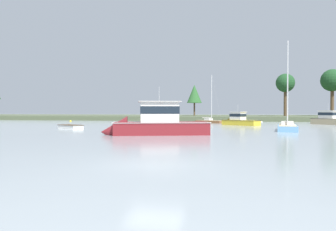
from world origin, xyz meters
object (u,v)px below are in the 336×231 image
object	(u,v)px
sailboat_wood	(210,122)
cruiser_sand	(328,121)
cruiser_maroon	(150,127)
dinghy_white	(71,127)
mooring_buoy_yellow	(71,121)
sailboat_skyblue	(287,129)
mooring_buoy_white	(262,122)
cruiser_yellow	(237,122)

from	to	relation	value
sailboat_wood	cruiser_sand	bearing A→B (deg)	-8.25
cruiser_maroon	dinghy_white	distance (m)	15.30
sailboat_wood	dinghy_white	size ratio (longest dim) A/B	2.34
dinghy_white	mooring_buoy_yellow	bearing A→B (deg)	118.94
cruiser_maroon	cruiser_sand	size ratio (longest dim) A/B	1.57
sailboat_wood	sailboat_skyblue	distance (m)	25.80
mooring_buoy_yellow	dinghy_white	bearing A→B (deg)	-61.06
cruiser_sand	mooring_buoy_white	distance (m)	13.65
mooring_buoy_yellow	cruiser_sand	bearing A→B (deg)	-5.52
dinghy_white	mooring_buoy_white	size ratio (longest dim) A/B	9.63
sailboat_skyblue	dinghy_white	bearing A→B (deg)	-176.37
cruiser_yellow	mooring_buoy_white	distance (m)	15.55
cruiser_maroon	mooring_buoy_yellow	xyz separation A→B (m)	(-28.00, 35.00, -0.71)
cruiser_maroon	dinghy_white	world-z (taller)	cruiser_maroon
sailboat_skyblue	mooring_buoy_white	size ratio (longest dim) A/B	25.44
cruiser_maroon	mooring_buoy_white	bearing A→B (deg)	70.69
dinghy_white	cruiser_yellow	xyz separation A→B (m)	(21.52, 16.07, 0.34)
sailboat_skyblue	mooring_buoy_yellow	bearing A→B (deg)	149.11
dinghy_white	cruiser_yellow	size ratio (longest dim) A/B	0.59
sailboat_skyblue	cruiser_sand	bearing A→B (deg)	64.34
cruiser_maroon	mooring_buoy_yellow	bearing A→B (deg)	128.66
cruiser_sand	sailboat_skyblue	bearing A→B (deg)	-115.66
cruiser_sand	dinghy_white	size ratio (longest dim) A/B	1.70
cruiser_yellow	dinghy_white	bearing A→B (deg)	-143.24
sailboat_skyblue	mooring_buoy_white	distance (m)	29.03
cruiser_sand	cruiser_yellow	size ratio (longest dim) A/B	1.01
cruiser_sand	mooring_buoy_yellow	world-z (taller)	cruiser_sand
sailboat_skyblue	dinghy_white	size ratio (longest dim) A/B	2.64
sailboat_wood	mooring_buoy_yellow	bearing A→B (deg)	176.31
mooring_buoy_white	sailboat_skyblue	bearing A→B (deg)	-88.57
mooring_buoy_yellow	sailboat_skyblue	bearing A→B (deg)	-30.89
cruiser_maroon	mooring_buoy_white	size ratio (longest dim) A/B	25.65
sailboat_wood	sailboat_skyblue	xyz separation A→B (m)	(11.09, -23.29, 0.02)
sailboat_wood	mooring_buoy_yellow	xyz separation A→B (m)	(-31.20, 2.01, -0.12)
cruiser_maroon	cruiser_yellow	world-z (taller)	cruiser_maroon
dinghy_white	mooring_buoy_white	xyz separation A→B (m)	(26.61, 30.76, -0.11)
sailboat_wood	mooring_buoy_white	world-z (taller)	sailboat_wood
sailboat_wood	cruiser_yellow	xyz separation A→B (m)	(5.27, -8.95, 0.32)
sailboat_wood	mooring_buoy_white	distance (m)	11.84
cruiser_sand	cruiser_yellow	world-z (taller)	cruiser_sand
mooring_buoy_yellow	cruiser_maroon	bearing A→B (deg)	-51.34
cruiser_yellow	mooring_buoy_yellow	distance (m)	38.08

